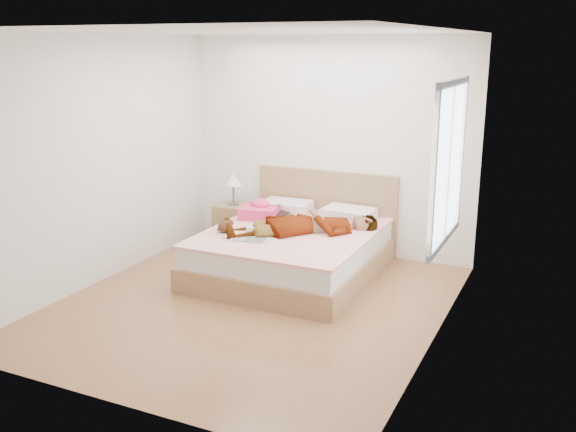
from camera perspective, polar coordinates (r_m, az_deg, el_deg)
The scene contains 11 objects.
ground at distance 6.40m, azimuth -3.26°, elevation -7.87°, with size 4.00×4.00×0.00m, color #54351A.
woman at distance 6.98m, azimuth 1.38°, elevation -0.42°, with size 0.64×1.71×0.24m, color silver.
hair at distance 7.63m, azimuth -1.19°, elevation 0.29°, with size 0.40×0.49×0.07m, color black.
phone at distance 7.52m, azimuth -0.88°, elevation 1.26°, with size 0.05×0.10×0.01m, color silver.
room_shell at distance 5.66m, azimuth 14.10°, elevation 4.54°, with size 4.00×4.00×4.00m.
bed at distance 7.17m, azimuth 0.63°, elevation -2.93°, with size 1.80×2.08×1.00m.
towel at distance 7.52m, azimuth -2.57°, elevation 0.49°, with size 0.47×0.40×0.22m.
magazine at distance 6.71m, azimuth -3.43°, elevation -2.06°, with size 0.43×0.32×0.02m.
coffee_mug at distance 6.86m, azimuth -3.38°, elevation -1.33°, with size 0.13×0.11×0.09m.
plush_toy at distance 7.00m, azimuth -5.56°, elevation -0.85°, with size 0.16×0.24×0.13m.
nightstand at distance 8.17m, azimuth -4.82°, elevation -0.48°, with size 0.45×0.40×0.93m.
Camera 1 is at (2.82, -5.17, 2.49)m, focal length 40.00 mm.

